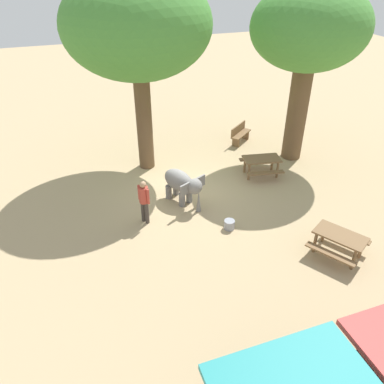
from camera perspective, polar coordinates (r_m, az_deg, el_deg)
name	(u,v)px	position (r m, az deg, el deg)	size (l,w,h in m)	color
ground_plane	(188,193)	(14.78, -0.67, -0.17)	(60.00, 60.00, 0.00)	tan
elephant	(182,183)	(13.87, -1.49, 1.29)	(1.47, 1.76, 1.25)	slate
person_handler	(144,199)	(12.84, -7.20, -1.02)	(0.32, 0.45, 1.62)	#3F3833
shade_tree_main	(310,31)	(16.39, 17.20, 22.00)	(4.68, 4.29, 7.16)	brown
shade_tree_secondary	(137,27)	(14.95, -8.17, 23.24)	(5.47, 5.01, 7.64)	brown
wooden_bench	(240,133)	(18.78, 7.17, 8.70)	(1.35, 1.18, 0.88)	brown
picnic_table_near	(339,240)	(12.43, 21.19, -6.67)	(2.04, 2.04, 0.78)	brown
picnic_table_far	(261,162)	(15.98, 10.34, 4.38)	(1.75, 1.73, 0.78)	brown
feed_bucket	(229,225)	(12.95, 5.61, -4.86)	(0.36, 0.36, 0.32)	gray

